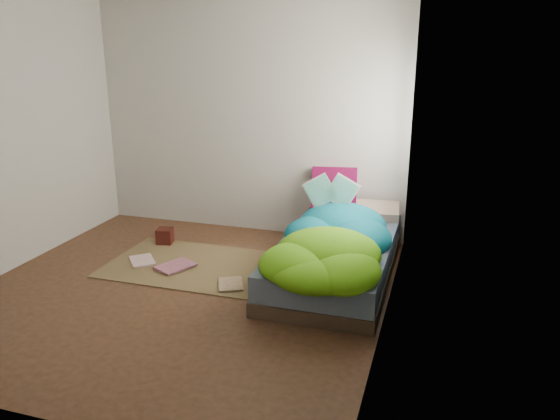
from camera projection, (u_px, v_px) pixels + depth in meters
The scene contains 12 objects.
ground at pixel (180, 291), 4.74m from camera, with size 3.50×3.50×0.00m, color #3E2918.
room_walls at pixel (171, 102), 4.26m from camera, with size 3.54×3.54×2.62m.
bed at pixel (335, 259), 5.00m from camera, with size 1.00×2.00×0.34m.
duvet at pixel (331, 231), 4.70m from camera, with size 0.96×1.84×0.34m, color #075974, non-canonical shape.
rug at pixel (192, 265), 5.28m from camera, with size 1.60×1.10×0.01m, color brown.
pillow_floral at pixel (373, 212), 5.62m from camera, with size 0.53×0.33×0.12m, color beige.
pillow_magenta at pixel (334, 190), 5.77m from camera, with size 0.47×0.15×0.47m, color #50052F.
open_book at pixel (331, 181), 5.15m from camera, with size 0.43×0.09×0.26m, color #2B8538, non-canonical shape.
wooden_box at pixel (165, 236), 5.82m from camera, with size 0.16×0.16×0.16m, color #3C0D0D.
floor_book_a at pixel (131, 262), 5.29m from camera, with size 0.22×0.30×0.02m, color silver.
floor_book_b at pixel (168, 263), 5.27m from camera, with size 0.25×0.34×0.03m, color #C4718F.
floor_book_c at pixel (218, 285), 4.80m from camera, with size 0.21×0.29×0.02m, color tan.
Camera 1 is at (2.11, -3.87, 2.08)m, focal length 35.00 mm.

